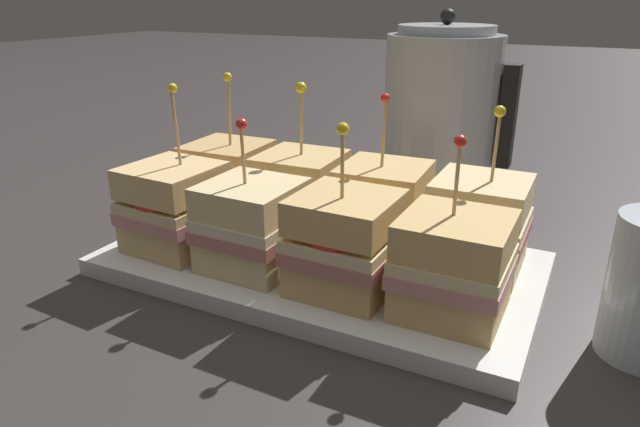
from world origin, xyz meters
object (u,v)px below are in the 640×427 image
at_px(sandwich_front_center_right, 345,243).
at_px(kettle_steel, 441,116).
at_px(sandwich_front_far_right, 453,266).
at_px(sandwich_front_center_left, 252,225).
at_px(sandwich_back_far_right, 479,224).
at_px(sandwich_back_far_left, 229,181).
at_px(sandwich_front_far_left, 174,207).
at_px(sandwich_back_center_right, 383,207).
at_px(sandwich_back_center_left, 301,193).
at_px(serving_platter, 320,264).

xyz_separation_m(sandwich_front_center_right, kettle_steel, (-0.01, 0.34, 0.05)).
bearing_deg(sandwich_front_far_right, kettle_steel, 107.97).
bearing_deg(sandwich_front_center_right, kettle_steel, 92.09).
distance_m(sandwich_front_center_left, sandwich_back_far_right, 0.22).
bearing_deg(sandwich_back_far_left, sandwich_front_center_right, -27.27).
height_order(sandwich_front_far_left, sandwich_back_center_right, sandwich_front_far_left).
relative_size(sandwich_back_center_left, sandwich_back_center_right, 1.03).
distance_m(sandwich_back_far_left, sandwich_back_far_right, 0.30).
height_order(serving_platter, sandwich_back_center_right, sandwich_back_center_right).
relative_size(sandwich_front_far_left, sandwich_back_center_left, 1.03).
bearing_deg(sandwich_front_far_right, sandwich_back_center_left, 153.62).
bearing_deg(kettle_steel, sandwich_back_far_left, -128.26).
bearing_deg(sandwich_back_far_left, sandwich_back_center_right, -0.32).
distance_m(serving_platter, sandwich_front_center_right, 0.09).
relative_size(sandwich_front_far_right, sandwich_back_center_right, 0.93).
height_order(sandwich_front_far_left, sandwich_back_center_left, sandwich_front_far_left).
height_order(serving_platter, sandwich_back_far_right, sandwich_back_far_right).
bearing_deg(sandwich_front_far_left, kettle_steel, 61.35).
bearing_deg(sandwich_back_far_right, sandwich_back_center_right, 179.29).
xyz_separation_m(sandwich_front_far_right, kettle_steel, (-0.11, 0.34, 0.05)).
bearing_deg(sandwich_front_far_right, sandwich_front_center_left, -179.55).
bearing_deg(serving_platter, sandwich_back_center_left, 134.50).
relative_size(sandwich_front_far_right, kettle_steel, 0.60).
bearing_deg(sandwich_back_center_left, sandwich_back_far_right, -0.21).
distance_m(sandwich_front_center_left, kettle_steel, 0.35).
relative_size(sandwich_front_far_left, sandwich_back_center_right, 1.05).
bearing_deg(kettle_steel, sandwich_front_center_right, -87.91).
height_order(sandwich_front_center_right, sandwich_front_far_right, sandwich_front_center_right).
xyz_separation_m(serving_platter, sandwich_back_center_right, (0.05, 0.05, 0.05)).
xyz_separation_m(sandwich_front_far_left, sandwich_back_center_right, (0.19, 0.10, -0.00)).
bearing_deg(sandwich_back_far_right, sandwich_front_center_left, -153.23).
bearing_deg(sandwich_front_center_left, sandwich_front_center_right, -0.92).
bearing_deg(sandwich_front_far_left, sandwich_back_far_left, 91.49).
distance_m(sandwich_front_center_left, sandwich_front_center_right, 0.10).
distance_m(sandwich_front_far_left, sandwich_front_center_left, 0.10).
distance_m(serving_platter, kettle_steel, 0.31).
distance_m(sandwich_front_far_right, sandwich_back_far_left, 0.31).
bearing_deg(sandwich_front_far_right, serving_platter, 162.35).
bearing_deg(sandwich_back_center_right, kettle_steel, 92.23).
bearing_deg(serving_platter, kettle_steel, 82.50).
bearing_deg(sandwich_front_center_right, sandwich_back_center_right, 91.76).
relative_size(sandwich_front_center_left, kettle_steel, 0.58).
bearing_deg(sandwich_back_far_left, sandwich_back_far_right, -0.45).
bearing_deg(sandwich_front_far_left, sandwich_front_center_right, -0.69).
xyz_separation_m(serving_platter, sandwich_back_center_left, (-0.05, 0.05, 0.05)).
xyz_separation_m(serving_platter, sandwich_front_center_right, (0.05, -0.05, 0.05)).
relative_size(sandwich_front_far_left, sandwich_back_far_left, 1.00).
xyz_separation_m(sandwich_front_far_left, sandwich_back_center_left, (0.10, 0.10, 0.00)).
bearing_deg(sandwich_back_far_right, serving_platter, -161.04).
height_order(sandwich_back_far_left, sandwich_back_center_left, sandwich_back_far_left).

